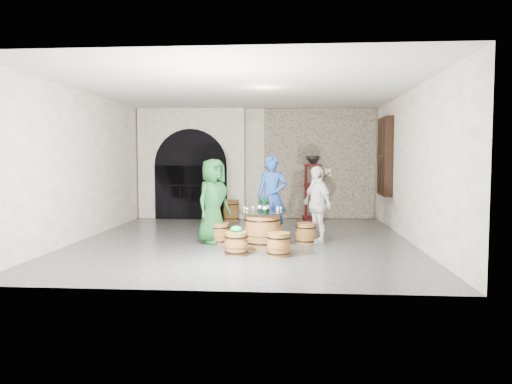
# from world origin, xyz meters

# --- Properties ---
(ground) EXTENTS (8.00, 8.00, 0.00)m
(ground) POSITION_xyz_m (0.00, 0.00, 0.00)
(ground) COLOR #2A2A2C
(ground) RESTS_ON ground
(wall_back) EXTENTS (8.00, 0.00, 8.00)m
(wall_back) POSITION_xyz_m (0.00, 4.00, 1.60)
(wall_back) COLOR silver
(wall_back) RESTS_ON ground
(wall_front) EXTENTS (8.00, 0.00, 8.00)m
(wall_front) POSITION_xyz_m (0.00, -4.00, 1.60)
(wall_front) COLOR silver
(wall_front) RESTS_ON ground
(wall_left) EXTENTS (0.00, 8.00, 8.00)m
(wall_left) POSITION_xyz_m (-3.50, 0.00, 1.60)
(wall_left) COLOR silver
(wall_left) RESTS_ON ground
(wall_right) EXTENTS (0.00, 8.00, 8.00)m
(wall_right) POSITION_xyz_m (3.50, 0.00, 1.60)
(wall_right) COLOR silver
(wall_right) RESTS_ON ground
(ceiling) EXTENTS (8.00, 8.00, 0.00)m
(ceiling) POSITION_xyz_m (0.00, 0.00, 3.20)
(ceiling) COLOR beige
(ceiling) RESTS_ON wall_back
(stone_facing_panel) EXTENTS (3.20, 0.12, 3.18)m
(stone_facing_panel) POSITION_xyz_m (1.80, 3.94, 1.60)
(stone_facing_panel) COLOR gray
(stone_facing_panel) RESTS_ON ground
(arched_opening) EXTENTS (3.10, 0.60, 3.19)m
(arched_opening) POSITION_xyz_m (-1.90, 3.74, 1.58)
(arched_opening) COLOR silver
(arched_opening) RESTS_ON ground
(shuttered_window) EXTENTS (0.23, 1.10, 2.00)m
(shuttered_window) POSITION_xyz_m (3.38, 2.40, 1.80)
(shuttered_window) COLOR black
(shuttered_window) RESTS_ON wall_right
(barrel_table) EXTENTS (0.89, 0.89, 0.69)m
(barrel_table) POSITION_xyz_m (0.44, -0.72, 0.34)
(barrel_table) COLOR brown
(barrel_table) RESTS_ON ground
(barrel_stool_left) EXTENTS (0.44, 0.44, 0.43)m
(barrel_stool_left) POSITION_xyz_m (-0.48, -0.41, 0.21)
(barrel_stool_left) COLOR brown
(barrel_stool_left) RESTS_ON ground
(barrel_stool_far) EXTENTS (0.44, 0.44, 0.43)m
(barrel_stool_far) POSITION_xyz_m (0.58, 0.24, 0.21)
(barrel_stool_far) COLOR brown
(barrel_stool_far) RESTS_ON ground
(barrel_stool_right) EXTENTS (0.44, 0.44, 0.43)m
(barrel_stool_right) POSITION_xyz_m (1.30, -0.29, 0.21)
(barrel_stool_right) COLOR brown
(barrel_stool_right) RESTS_ON ground
(barrel_stool_near_right) EXTENTS (0.44, 0.44, 0.43)m
(barrel_stool_near_right) POSITION_xyz_m (0.79, -1.62, 0.21)
(barrel_stool_near_right) COLOR brown
(barrel_stool_near_right) RESTS_ON ground
(barrel_stool_near_left) EXTENTS (0.44, 0.44, 0.43)m
(barrel_stool_near_left) POSITION_xyz_m (0.02, -1.59, 0.21)
(barrel_stool_near_left) COLOR brown
(barrel_stool_near_left) RESTS_ON ground
(green_cap) EXTENTS (0.26, 0.22, 0.12)m
(green_cap) POSITION_xyz_m (0.02, -1.59, 0.47)
(green_cap) COLOR #0C8739
(green_cap) RESTS_ON barrel_stool_near_left
(person_green) EXTENTS (0.93, 1.02, 1.75)m
(person_green) POSITION_xyz_m (-0.61, -0.37, 0.87)
(person_green) COLOR #13441B
(person_green) RESTS_ON ground
(person_blue) EXTENTS (0.69, 0.48, 1.82)m
(person_blue) POSITION_xyz_m (0.58, 0.28, 0.91)
(person_blue) COLOR navy
(person_blue) RESTS_ON ground
(person_white) EXTENTS (0.80, 1.01, 1.60)m
(person_white) POSITION_xyz_m (1.53, -0.17, 0.80)
(person_white) COLOR silver
(person_white) RESTS_ON ground
(wine_bottle_left) EXTENTS (0.08, 0.08, 0.32)m
(wine_bottle_left) POSITION_xyz_m (0.38, -0.66, 0.82)
(wine_bottle_left) COLOR black
(wine_bottle_left) RESTS_ON barrel_table
(wine_bottle_center) EXTENTS (0.08, 0.08, 0.32)m
(wine_bottle_center) POSITION_xyz_m (0.49, -0.85, 0.82)
(wine_bottle_center) COLOR black
(wine_bottle_center) RESTS_ON barrel_table
(wine_bottle_right) EXTENTS (0.08, 0.08, 0.32)m
(wine_bottle_right) POSITION_xyz_m (0.53, -0.63, 0.82)
(wine_bottle_right) COLOR black
(wine_bottle_right) RESTS_ON barrel_table
(tasting_glass_a) EXTENTS (0.05, 0.05, 0.10)m
(tasting_glass_a) POSITION_xyz_m (0.14, -0.83, 0.74)
(tasting_glass_a) COLOR #C97327
(tasting_glass_a) RESTS_ON barrel_table
(tasting_glass_b) EXTENTS (0.05, 0.05, 0.10)m
(tasting_glass_b) POSITION_xyz_m (0.80, -0.64, 0.74)
(tasting_glass_b) COLOR #C97327
(tasting_glass_b) RESTS_ON barrel_table
(tasting_glass_c) EXTENTS (0.05, 0.05, 0.10)m
(tasting_glass_c) POSITION_xyz_m (0.24, -0.56, 0.74)
(tasting_glass_c) COLOR #C97327
(tasting_glass_c) RESTS_ON barrel_table
(tasting_glass_d) EXTENTS (0.05, 0.05, 0.10)m
(tasting_glass_d) POSITION_xyz_m (0.73, -0.57, 0.74)
(tasting_glass_d) COLOR #C97327
(tasting_glass_d) RESTS_ON barrel_table
(tasting_glass_e) EXTENTS (0.05, 0.05, 0.10)m
(tasting_glass_e) POSITION_xyz_m (0.74, -0.94, 0.74)
(tasting_glass_e) COLOR #C97327
(tasting_glass_e) RESTS_ON barrel_table
(tasting_glass_f) EXTENTS (0.05, 0.05, 0.10)m
(tasting_glass_f) POSITION_xyz_m (0.07, -0.67, 0.74)
(tasting_glass_f) COLOR #C97327
(tasting_glass_f) RESTS_ON barrel_table
(side_barrel) EXTENTS (0.45, 0.45, 0.60)m
(side_barrel) POSITION_xyz_m (-0.67, 3.07, 0.30)
(side_barrel) COLOR brown
(side_barrel) RESTS_ON ground
(corking_press) EXTENTS (0.78, 0.48, 1.83)m
(corking_press) POSITION_xyz_m (1.60, 3.66, 1.06)
(corking_press) COLOR #4A0C0E
(corking_press) RESTS_ON ground
(control_box) EXTENTS (0.18, 0.10, 0.22)m
(control_box) POSITION_xyz_m (2.05, 3.86, 1.35)
(control_box) COLOR silver
(control_box) RESTS_ON wall_back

